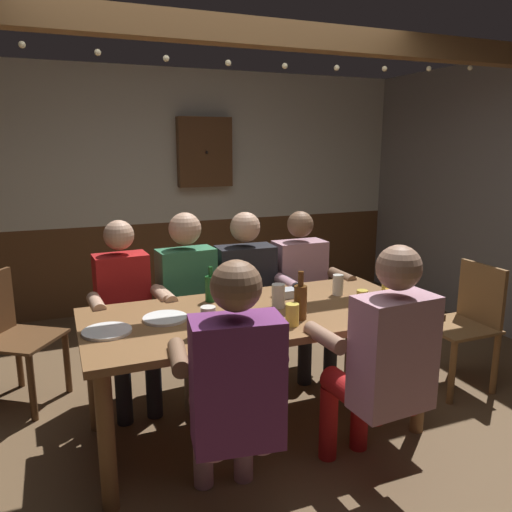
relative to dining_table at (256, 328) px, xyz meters
name	(u,v)px	position (x,y,z in m)	size (l,w,h in m)	color
ground_plane	(261,436)	(0.00, -0.08, -0.66)	(6.39, 6.39, 0.00)	brown
back_wall_upper	(159,147)	(0.00, 2.64, 1.01)	(5.32, 0.12, 1.54)	beige
back_wall_wainscot	(164,264)	(0.00, 2.64, -0.21)	(5.32, 0.12, 0.90)	brown
ceiling_beam	(225,30)	(0.00, 0.50, 1.70)	(4.79, 0.14, 0.16)	brown
dining_table	(256,328)	(0.00, 0.00, 0.00)	(1.95, 0.91, 0.75)	brown
person_0	(126,307)	(-0.65, 0.67, 0.00)	(0.50, 0.54, 1.22)	#AD1919
person_1	(191,295)	(-0.21, 0.68, 0.03)	(0.55, 0.54, 1.25)	#33724C
person_2	(248,289)	(0.22, 0.69, 0.02)	(0.56, 0.52, 1.23)	black
person_3	(303,285)	(0.66, 0.68, 0.01)	(0.53, 0.49, 1.21)	#B78493
person_4	(233,385)	(-0.38, -0.67, 0.03)	(0.55, 0.57, 1.25)	#6B2D66
person_5	(382,358)	(0.39, -0.68, 0.03)	(0.54, 0.53, 1.26)	#B78493
chair_empty_near_right	(10,335)	(-1.37, 0.93, -0.18)	(0.61, 0.61, 0.88)	brown
chair_empty_near_left	(466,322)	(1.59, 0.00, -0.18)	(0.44, 0.44, 0.88)	brown
table_candle	(242,300)	(-0.04, 0.12, 0.14)	(0.04, 0.04, 0.08)	#F9E08C
condiment_caddy	(285,293)	(0.27, 0.19, 0.12)	(0.14, 0.10, 0.05)	#B2B7BC
plate_0	(165,318)	(-0.51, 0.07, 0.10)	(0.24, 0.24, 0.01)	white
plate_1	(107,331)	(-0.83, -0.02, 0.10)	(0.25, 0.25, 0.01)	white
bottle_0	(300,301)	(0.18, -0.20, 0.20)	(0.07, 0.07, 0.27)	#593314
bottle_1	(406,294)	(0.76, -0.36, 0.22)	(0.06, 0.06, 0.30)	gold
bottle_2	(211,288)	(-0.18, 0.29, 0.18)	(0.07, 0.07, 0.22)	#195923
pint_glass_0	(292,315)	(0.09, -0.28, 0.16)	(0.07, 0.07, 0.12)	#E5C64C
pint_glass_1	(196,327)	(-0.43, -0.26, 0.15)	(0.08, 0.08, 0.11)	#4C2D19
pint_glass_2	(391,299)	(0.75, -0.24, 0.16)	(0.07, 0.07, 0.12)	gold
pint_glass_3	(338,285)	(0.61, 0.11, 0.16)	(0.07, 0.07, 0.13)	white
pint_glass_4	(387,291)	(0.83, -0.09, 0.16)	(0.07, 0.07, 0.12)	#E5C64C
pint_glass_5	(208,319)	(-0.35, -0.20, 0.16)	(0.08, 0.08, 0.13)	white
pint_glass_6	(278,296)	(0.15, 0.02, 0.17)	(0.08, 0.08, 0.14)	white
pint_glass_7	(362,299)	(0.59, -0.18, 0.15)	(0.07, 0.07, 0.11)	#E5C64C
wall_dart_cabinet	(205,152)	(0.44, 2.51, 0.96)	(0.56, 0.15, 0.70)	brown
string_lights	(228,58)	(0.00, 0.45, 1.54)	(3.76, 0.04, 0.11)	#F9EAB2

